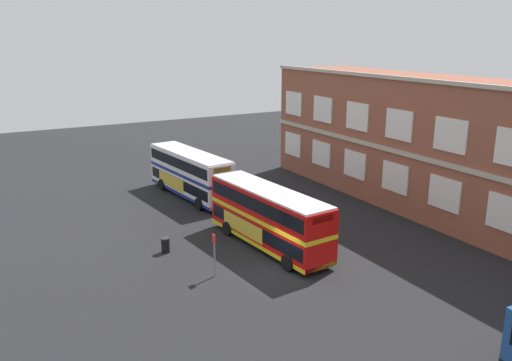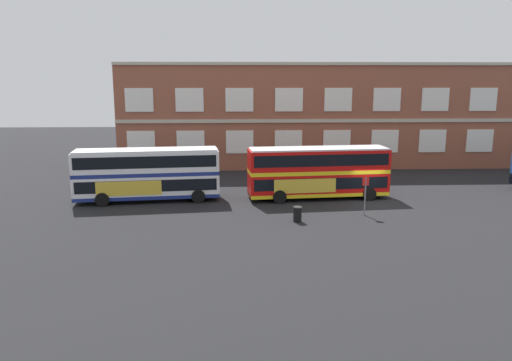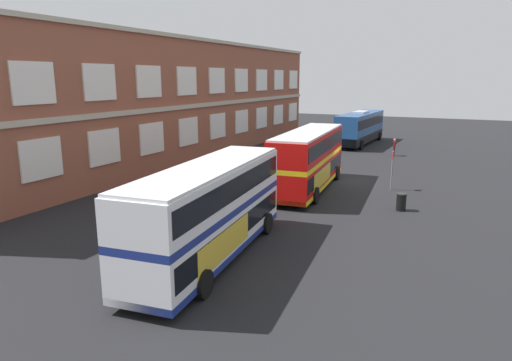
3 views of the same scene
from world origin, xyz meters
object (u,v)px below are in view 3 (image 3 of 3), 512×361
at_px(waiting_passenger, 394,146).
at_px(bus_stand_flag, 392,167).
at_px(double_decker_near, 210,210).
at_px(double_decker_middle, 309,159).
at_px(touring_coach, 360,128).
at_px(station_litter_bin, 401,202).

relative_size(waiting_passenger, bus_stand_flag, 0.63).
distance_m(double_decker_near, double_decker_middle, 13.38).
bearing_deg(double_decker_near, waiting_passenger, -5.30).
bearing_deg(double_decker_near, bus_stand_flag, -17.21).
height_order(double_decker_near, double_decker_middle, same).
height_order(double_decker_near, touring_coach, double_decker_near).
distance_m(touring_coach, bus_stand_flag, 22.08).
distance_m(double_decker_middle, bus_stand_flag, 5.77).
xyz_separation_m(double_decker_near, waiting_passenger, (30.23, -2.80, -1.22)).
relative_size(double_decker_middle, bus_stand_flag, 4.14).
bearing_deg(bus_stand_flag, touring_coach, 18.59).
bearing_deg(bus_stand_flag, double_decker_middle, 115.48).
bearing_deg(waiting_passenger, double_decker_middle, 169.64).
bearing_deg(touring_coach, waiting_passenger, -142.96).
height_order(double_decker_middle, station_litter_bin, double_decker_middle).
bearing_deg(touring_coach, double_decker_near, -176.69).
bearing_deg(bus_stand_flag, station_litter_bin, -164.33).
height_order(double_decker_middle, touring_coach, double_decker_middle).
bearing_deg(double_decker_middle, bus_stand_flag, -64.52).
height_order(touring_coach, station_litter_bin, touring_coach).
bearing_deg(double_decker_near, station_litter_bin, -29.80).
relative_size(double_decker_near, station_litter_bin, 10.89).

